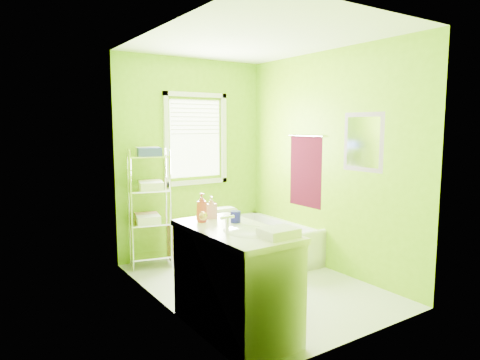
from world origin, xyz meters
TOP-DOWN VIEW (x-y plane):
  - ground at (0.00, 0.00)m, footprint 2.90×2.90m
  - room_envelope at (0.00, 0.00)m, footprint 2.14×2.94m
  - window at (0.05, 1.42)m, footprint 0.92×0.05m
  - door at (-1.04, -1.00)m, footprint 0.09×0.80m
  - right_wall_decor at (1.04, -0.02)m, footprint 0.04×1.48m
  - bathtub at (0.71, 0.69)m, footprint 0.69×1.48m
  - toilet at (0.06, 1.04)m, footprint 0.47×0.74m
  - vanity at (-0.76, -0.77)m, footprint 0.61×1.18m
  - wire_shelf_unit at (-0.70, 1.19)m, footprint 0.54×0.45m

SIDE VIEW (x-z plane):
  - ground at x=0.00m, z-range 0.00..0.00m
  - bathtub at x=0.71m, z-range -0.09..0.39m
  - toilet at x=0.06m, z-range 0.00..0.72m
  - vanity at x=-0.76m, z-range -0.10..1.04m
  - wire_shelf_unit at x=-0.70m, z-range 0.16..1.62m
  - door at x=-1.04m, z-range 0.00..2.00m
  - right_wall_decor at x=1.04m, z-range 0.74..1.91m
  - room_envelope at x=0.00m, z-range 0.24..2.86m
  - window at x=0.05m, z-range 1.00..2.22m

